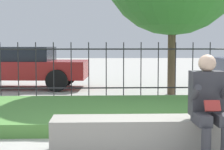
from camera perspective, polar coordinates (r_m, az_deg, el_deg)
name	(u,v)px	position (r m, az deg, el deg)	size (l,w,h in m)	color
stone_bench	(144,137)	(4.80, 4.95, -9.34)	(2.33, 0.51, 0.44)	gray
person_seated_reader	(209,103)	(4.57, 14.50, -4.09)	(0.42, 0.73, 1.24)	black
grass_berm	(132,112)	(6.96, 3.05, -5.65)	(8.39, 2.99, 0.20)	#569342
iron_fence	(124,70)	(9.14, 1.78, 0.83)	(6.39, 0.03, 1.40)	#232326
car_parked_left	(20,66)	(11.76, -13.80, 1.38)	(4.10, 2.09, 1.26)	maroon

